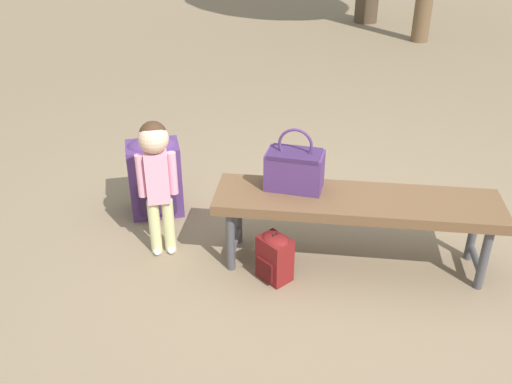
{
  "coord_description": "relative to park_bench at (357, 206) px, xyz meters",
  "views": [
    {
      "loc": [
        -0.17,
        2.86,
        2.01
      ],
      "look_at": [
        0.25,
        0.1,
        0.45
      ],
      "focal_mm": 39.57,
      "sensor_mm": 36.0,
      "label": 1
    }
  ],
  "objects": [
    {
      "name": "backpack_large",
      "position": [
        1.32,
        -0.41,
        -0.11
      ],
      "size": [
        0.41,
        0.37,
        0.57
      ],
      "color": "#4C2D66",
      "rests_on": "ground"
    },
    {
      "name": "backpack_small",
      "position": [
        0.44,
        0.21,
        -0.24
      ],
      "size": [
        0.23,
        0.22,
        0.31
      ],
      "color": "maroon",
      "rests_on": "ground"
    },
    {
      "name": "child_standing",
      "position": [
        1.14,
        0.04,
        0.17
      ],
      "size": [
        0.22,
        0.17,
        0.85
      ],
      "color": "#CCCC8C",
      "rests_on": "ground"
    },
    {
      "name": "handbag",
      "position": [
        0.36,
        -0.06,
        0.18
      ],
      "size": [
        0.34,
        0.21,
        0.37
      ],
      "color": "#4C2D66",
      "rests_on": "park_bench"
    },
    {
      "name": "ground_plane",
      "position": [
        0.32,
        -0.08,
        -0.39
      ],
      "size": [
        40.0,
        40.0,
        0.0
      ],
      "primitive_type": "plane",
      "color": "#7F6B51",
      "rests_on": "ground"
    },
    {
      "name": "park_bench",
      "position": [
        0.0,
        0.0,
        0.0
      ],
      "size": [
        1.61,
        0.44,
        0.45
      ],
      "color": "brown",
      "rests_on": "ground"
    }
  ]
}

